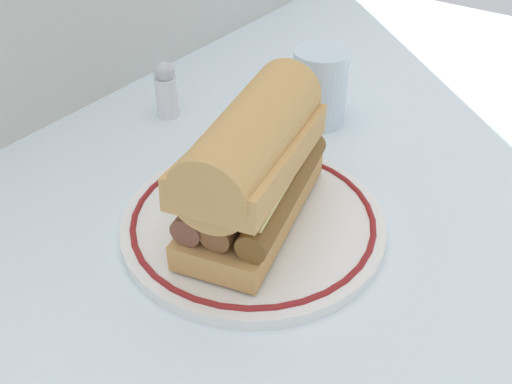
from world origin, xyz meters
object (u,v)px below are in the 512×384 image
at_px(salt_shaker, 166,90).
at_px(drinking_glass, 319,92).
at_px(plate, 256,222).
at_px(sausage_sandwich, 256,164).

bearing_deg(salt_shaker, drinking_glass, -58.61).
relative_size(plate, sausage_sandwich, 1.24).
bearing_deg(sausage_sandwich, plate, -14.06).
relative_size(drinking_glass, salt_shaker, 1.29).
bearing_deg(plate, sausage_sandwich, 180.00).
relative_size(plate, drinking_glass, 2.74).
distance_m(plate, sausage_sandwich, 0.07).
bearing_deg(salt_shaker, plate, -117.70).
bearing_deg(drinking_glass, salt_shaker, 121.39).
distance_m(plate, salt_shaker, 0.25).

